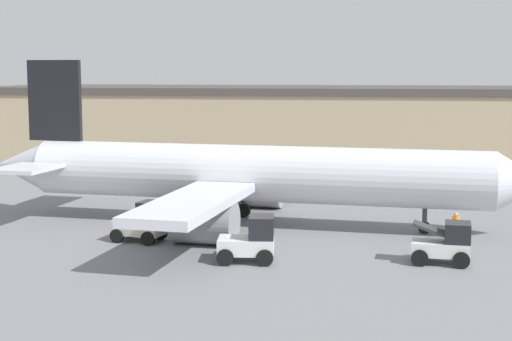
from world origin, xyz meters
TOP-DOWN VIEW (x-y plane):
  - ground_plane at (0.00, 0.00)m, footprint 400.00×400.00m
  - terminal_building at (7.48, 33.93)m, footprint 78.81×16.45m
  - airplane at (-0.89, 0.09)m, footprint 34.68×27.68m
  - ground_crew_worker at (11.51, -3.75)m, footprint 0.39×0.39m
  - baggage_tug at (-5.53, -5.48)m, footprint 2.98×2.28m
  - belt_loader_truck at (10.57, -8.10)m, footprint 2.94×2.19m
  - pushback_tug at (1.07, -9.07)m, footprint 2.95×2.39m

SIDE VIEW (x-z plane):
  - ground_plane at x=0.00m, z-range 0.00..0.00m
  - ground_crew_worker at x=11.51m, z-range 0.06..1.84m
  - belt_loader_truck at x=10.57m, z-range -0.03..2.04m
  - baggage_tug at x=-5.53m, z-range -0.11..2.17m
  - pushback_tug at x=1.07m, z-range -0.09..2.22m
  - airplane at x=-0.89m, z-range -1.98..8.08m
  - terminal_building at x=7.48m, z-range 0.01..7.70m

